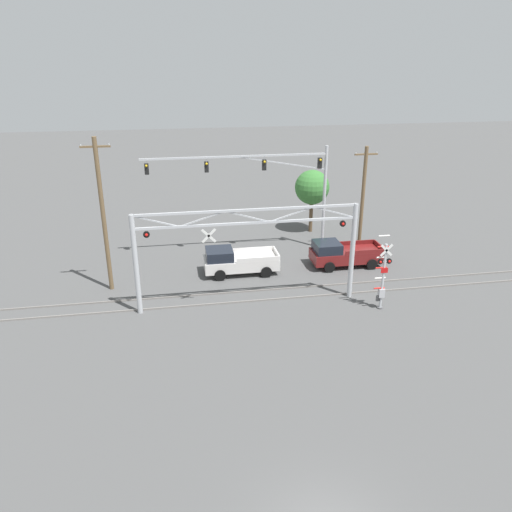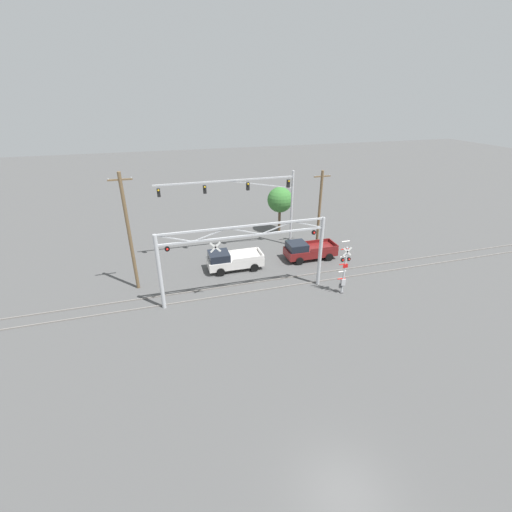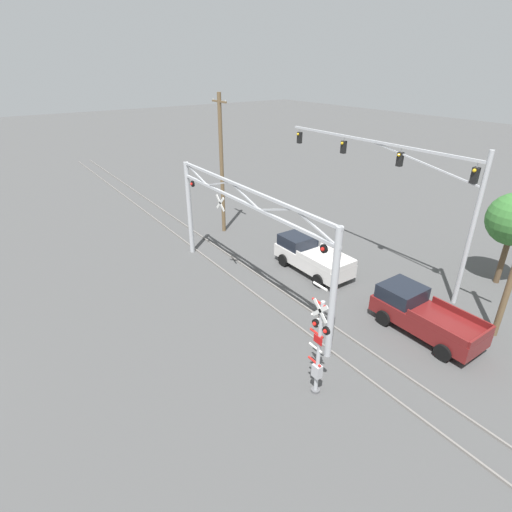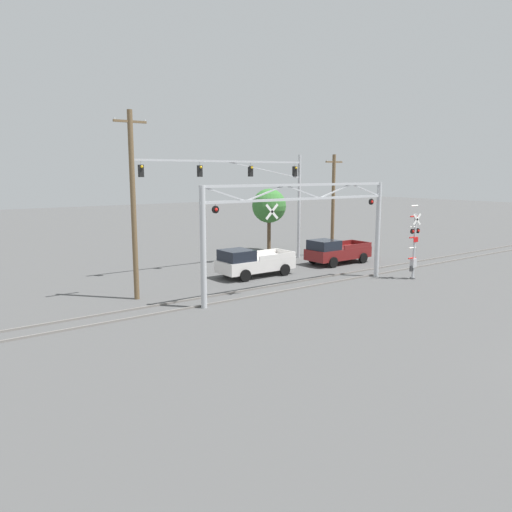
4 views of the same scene
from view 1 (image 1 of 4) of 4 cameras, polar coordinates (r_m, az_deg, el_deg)
The scene contains 10 objects.
rail_track_near at distance 31.76m, azimuth -0.98°, elevation -5.20°, with size 80.00×0.08×0.10m, color gray.
rail_track_far at distance 33.03m, azimuth -1.37°, elevation -4.08°, with size 80.00×0.08×0.10m, color gray.
crossing_gantry at distance 29.89m, azimuth -0.97°, elevation 1.40°, with size 13.59×0.31×6.23m.
crossing_signal_mast at distance 31.09m, azimuth 14.25°, elevation -2.50°, with size 0.98×0.35×4.81m.
traffic_signal_span at distance 38.29m, azimuth 2.58°, elevation 8.83°, with size 14.04×0.39×8.25m.
pickup_truck_lead at distance 35.54m, azimuth -2.19°, elevation -0.57°, with size 5.26×2.36×1.91m.
pickup_truck_following at distance 37.38m, azimuth 9.87°, elevation 0.27°, with size 5.20×2.36×1.91m.
utility_pole_left at distance 33.09m, azimuth -17.07°, elevation 4.52°, with size 1.80×0.28×10.05m.
utility_pole_right at distance 39.52m, azimuth 12.09°, elevation 6.43°, with size 1.80×0.28×8.31m.
background_tree_beyond_span at distance 43.62m, azimuth 6.43°, elevation 7.78°, with size 2.98×2.98×5.50m.
Camera 1 is at (-4.27, -11.07, 14.51)m, focal length 35.00 mm.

